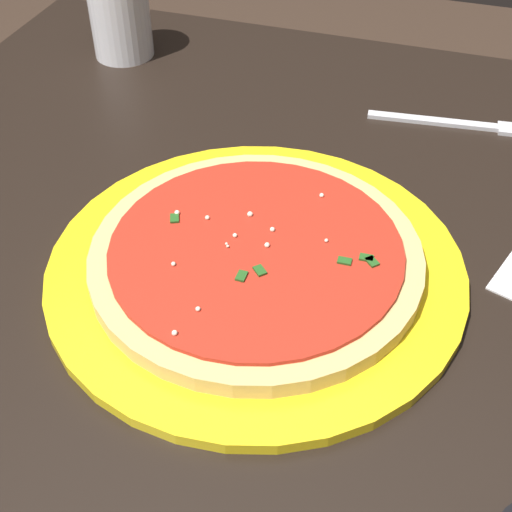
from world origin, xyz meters
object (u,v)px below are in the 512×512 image
serving_plate (256,268)px  pizza (256,255)px  fork (458,124)px  cup_tall_drink (120,15)px

serving_plate → pizza: bearing=-12.7°
serving_plate → fork: (0.15, 0.31, -0.00)m
serving_plate → fork: bearing=64.2°
cup_tall_drink → fork: (0.45, -0.04, -0.05)m
serving_plate → fork: 0.34m
serving_plate → pizza: 0.02m
serving_plate → cup_tall_drink: cup_tall_drink is taller
pizza → cup_tall_drink: 0.46m
cup_tall_drink → serving_plate: bearing=-49.5°
serving_plate → cup_tall_drink: (-0.30, 0.35, 0.05)m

